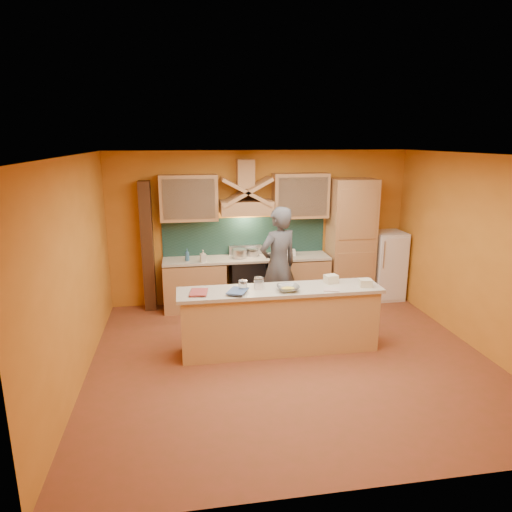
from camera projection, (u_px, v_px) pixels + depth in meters
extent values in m
cube|color=brown|center=(291.00, 359.00, 6.40)|extent=(5.50, 5.00, 0.01)
cube|color=white|center=(295.00, 155.00, 5.70)|extent=(5.50, 5.00, 0.01)
cube|color=orange|center=(261.00, 228.00, 8.44)|extent=(5.50, 0.02, 2.80)
cube|color=orange|center=(367.00, 344.00, 3.66)|extent=(5.50, 0.02, 2.80)
cube|color=orange|center=(76.00, 272.00, 5.62)|extent=(0.02, 5.00, 2.80)
cube|color=orange|center=(481.00, 254.00, 6.48)|extent=(0.02, 5.00, 2.80)
cube|color=tan|center=(195.00, 286.00, 8.20)|extent=(1.10, 0.60, 0.86)
cube|color=tan|center=(297.00, 281.00, 8.50)|extent=(1.10, 0.60, 0.86)
cube|color=beige|center=(247.00, 258.00, 8.23)|extent=(3.00, 0.62, 0.04)
cube|color=black|center=(247.00, 282.00, 8.35)|extent=(0.60, 0.58, 0.90)
cube|color=#183530|center=(245.00, 236.00, 8.42)|extent=(3.00, 0.03, 0.70)
cube|color=tan|center=(246.00, 207.00, 8.05)|extent=(0.92, 0.50, 0.24)
cube|color=tan|center=(245.00, 174.00, 8.00)|extent=(0.30, 0.30, 0.50)
cube|color=tan|center=(189.00, 198.00, 7.92)|extent=(1.00, 0.35, 0.80)
cube|color=tan|center=(300.00, 196.00, 8.23)|extent=(1.00, 0.35, 0.80)
cube|color=tan|center=(351.00, 241.00, 8.48)|extent=(0.80, 0.60, 2.30)
cube|color=white|center=(387.00, 265.00, 8.72)|extent=(0.58, 0.60, 1.30)
cube|color=#472816|center=(148.00, 247.00, 8.04)|extent=(0.20, 0.30, 2.30)
cube|color=tan|center=(280.00, 322.00, 6.56)|extent=(2.80, 0.55, 0.88)
cube|color=beige|center=(280.00, 290.00, 6.44)|extent=(2.90, 0.62, 0.05)
imported|color=#4C4C51|center=(278.00, 265.00, 7.50)|extent=(0.84, 0.72, 1.95)
cylinder|color=#B4B5BC|center=(239.00, 254.00, 8.18)|extent=(0.26, 0.26, 0.17)
cylinder|color=#B8B7BF|center=(252.00, 254.00, 8.32)|extent=(0.24, 0.24, 0.13)
imported|color=beige|center=(203.00, 256.00, 7.90)|extent=(0.11, 0.11, 0.21)
imported|color=#326089|center=(187.00, 255.00, 7.96)|extent=(0.09, 0.09, 0.22)
imported|color=white|center=(287.00, 256.00, 8.19)|extent=(0.22, 0.22, 0.07)
cube|color=white|center=(289.00, 252.00, 8.40)|extent=(0.27, 0.23, 0.09)
imported|color=#A43E3A|center=(190.00, 293.00, 6.22)|extent=(0.28, 0.35, 0.03)
imported|color=#435E94|center=(230.00, 290.00, 6.25)|extent=(0.35, 0.39, 0.02)
cylinder|color=silver|center=(259.00, 282.00, 6.48)|extent=(0.17, 0.17, 0.14)
cylinder|color=white|center=(243.00, 286.00, 6.30)|extent=(0.13, 0.13, 0.16)
cube|color=white|center=(259.00, 285.00, 6.43)|extent=(0.12, 0.12, 0.09)
imported|color=white|center=(288.00, 288.00, 6.33)|extent=(0.31, 0.31, 0.08)
cube|color=#CAACA6|center=(332.00, 290.00, 6.36)|extent=(0.26, 0.22, 0.01)
cube|color=beige|center=(331.00, 279.00, 6.68)|extent=(0.21, 0.18, 0.12)
cube|color=beige|center=(366.00, 283.00, 6.52)|extent=(0.19, 0.16, 0.11)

